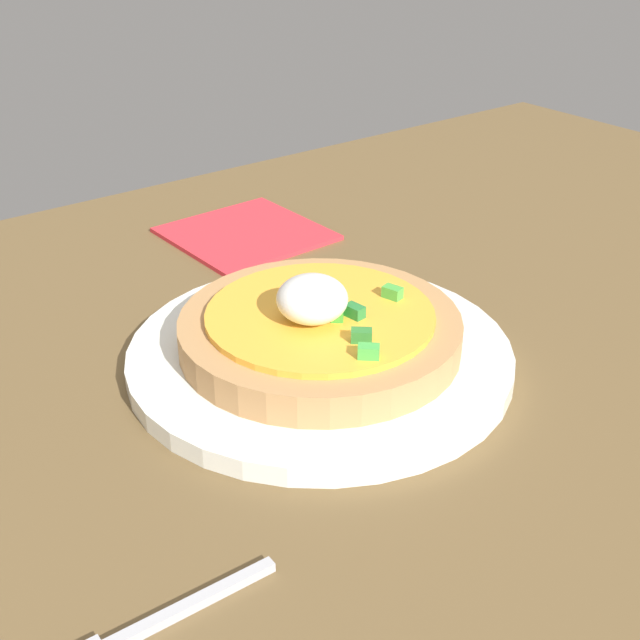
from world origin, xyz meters
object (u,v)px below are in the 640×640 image
Objects in this scene: plate at (320,355)px; pizza at (320,328)px; fork at (143,629)px; napkin at (246,234)px.

plate is 1.37× the size of pizza.
napkin is at bearing -126.55° from fork.
pizza is 23.07cm from napkin.
plate is 2.11cm from pizza.
pizza is 1.48× the size of napkin.
pizza reaches higher than fork.
fork is (-19.53, -13.06, -2.53)cm from pizza.
pizza is at bearing -144.12° from plate.
plate is 23.57cm from fork.
plate is at bearing -110.01° from napkin.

